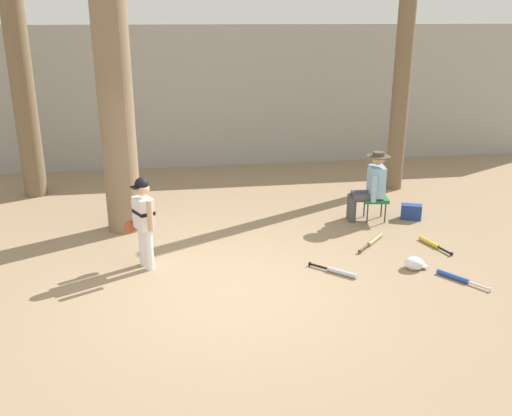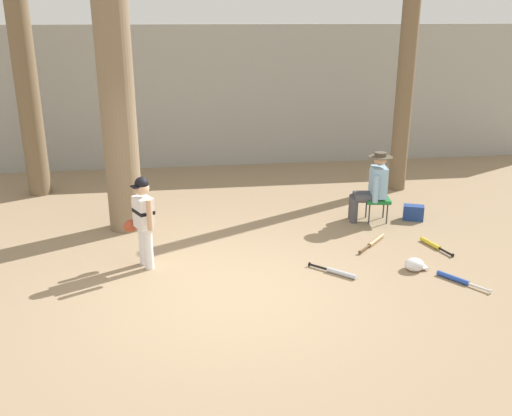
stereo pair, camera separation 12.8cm
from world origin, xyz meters
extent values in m
plane|color=#937A5B|center=(0.00, 0.00, 0.00)|extent=(60.00, 60.00, 0.00)
cube|color=#9E9E99|center=(0.00, 6.55, 1.58)|extent=(18.00, 0.36, 3.16)
cylinder|color=#7F6B51|center=(-1.46, 2.52, 2.90)|extent=(0.55, 0.55, 5.80)
cone|color=#7F6B51|center=(-1.46, 2.52, 0.00)|extent=(0.81, 0.81, 0.33)
cylinder|color=brown|center=(3.81, 4.01, 2.28)|extent=(0.33, 0.33, 4.56)
cone|color=brown|center=(3.81, 4.01, 0.00)|extent=(0.45, 0.45, 0.20)
cylinder|color=white|center=(-1.03, 0.86, 0.29)|extent=(0.12, 0.12, 0.58)
cylinder|color=white|center=(-1.11, 1.02, 0.29)|extent=(0.12, 0.12, 0.58)
cube|color=white|center=(-1.07, 0.94, 0.80)|extent=(0.31, 0.36, 0.44)
cube|color=black|center=(-1.07, 0.94, 0.82)|extent=(0.33, 0.37, 0.05)
sphere|color=tan|center=(-1.07, 0.94, 1.15)|extent=(0.20, 0.20, 0.20)
sphere|color=black|center=(-1.07, 0.94, 1.21)|extent=(0.19, 0.19, 0.19)
cube|color=black|center=(-1.15, 0.90, 1.19)|extent=(0.15, 0.17, 0.02)
cylinder|color=tan|center=(-0.98, 0.71, 0.84)|extent=(0.11, 0.11, 0.42)
cylinder|color=tan|center=(-1.20, 1.11, 0.72)|extent=(0.11, 0.11, 0.40)
ellipsoid|color=#AD472D|center=(-1.26, 1.10, 0.56)|extent=(0.25, 0.21, 0.18)
cube|color=#196B2D|center=(2.76, 2.26, 0.38)|extent=(0.46, 0.46, 0.06)
cylinder|color=#333338|center=(2.58, 2.14, 0.19)|extent=(0.02, 0.02, 0.38)
cylinder|color=#333338|center=(2.63, 2.43, 0.19)|extent=(0.02, 0.02, 0.38)
cylinder|color=#333338|center=(2.88, 2.09, 0.19)|extent=(0.02, 0.02, 0.38)
cylinder|color=#333338|center=(2.93, 2.39, 0.19)|extent=(0.02, 0.02, 0.38)
cylinder|color=#47474C|center=(2.34, 2.23, 0.21)|extent=(0.13, 0.13, 0.43)
cylinder|color=#47474C|center=(2.38, 2.42, 0.21)|extent=(0.13, 0.13, 0.43)
cylinder|color=#47474C|center=(2.54, 2.19, 0.43)|extent=(0.42, 0.21, 0.15)
cylinder|color=#47474C|center=(2.57, 2.39, 0.43)|extent=(0.42, 0.21, 0.15)
cube|color=#8CB7D8|center=(2.76, 2.26, 0.69)|extent=(0.29, 0.39, 0.52)
cylinder|color=#8CB7D8|center=(2.64, 2.06, 0.63)|extent=(0.10, 0.10, 0.46)
cylinder|color=#8CB7D8|center=(2.71, 2.49, 0.63)|extent=(0.10, 0.10, 0.46)
sphere|color=tan|center=(2.76, 2.26, 1.09)|extent=(0.22, 0.22, 0.22)
cylinder|color=#4C4233|center=(2.76, 2.26, 1.12)|extent=(0.40, 0.40, 0.02)
cylinder|color=#4C4233|center=(2.76, 2.26, 1.16)|extent=(0.20, 0.20, 0.09)
cube|color=navy|center=(3.40, 2.21, 0.13)|extent=(0.38, 0.29, 0.26)
cylinder|color=brown|center=(-3.30, 4.70, 3.10)|extent=(0.42, 0.42, 6.20)
cone|color=brown|center=(-3.30, 4.70, 0.00)|extent=(0.56, 0.56, 0.25)
cylinder|color=#B7BCC6|center=(1.56, 0.25, 0.03)|extent=(0.36, 0.35, 0.07)
cylinder|color=black|center=(1.30, 0.50, 0.03)|extent=(0.23, 0.22, 0.03)
cylinder|color=black|center=(1.19, 0.60, 0.03)|extent=(0.05, 0.05, 0.06)
cylinder|color=tan|center=(2.42, 1.32, 0.03)|extent=(0.38, 0.40, 0.07)
cylinder|color=brown|center=(2.14, 1.03, 0.03)|extent=(0.25, 0.26, 0.03)
cylinder|color=brown|center=(2.03, 0.91, 0.03)|extent=(0.05, 0.05, 0.06)
cylinder|color=#2347AD|center=(2.99, -0.09, 0.03)|extent=(0.31, 0.41, 0.07)
cylinder|color=silver|center=(3.20, -0.40, 0.03)|extent=(0.19, 0.27, 0.03)
cylinder|color=silver|center=(3.28, -0.53, 0.03)|extent=(0.06, 0.04, 0.06)
cylinder|color=yellow|center=(3.21, 1.08, 0.03)|extent=(0.17, 0.42, 0.07)
cylinder|color=black|center=(3.30, 0.75, 0.03)|extent=(0.10, 0.28, 0.03)
cylinder|color=black|center=(3.33, 0.61, 0.03)|extent=(0.06, 0.03, 0.06)
ellipsoid|color=silver|center=(2.60, 0.29, 0.08)|extent=(0.27, 0.25, 0.19)
cube|color=silver|center=(2.73, 0.29, 0.04)|extent=(0.11, 0.14, 0.02)
camera|label=1|loc=(-0.69, -6.39, 3.35)|focal=39.37mm
camera|label=2|loc=(-0.57, -6.41, 3.35)|focal=39.37mm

